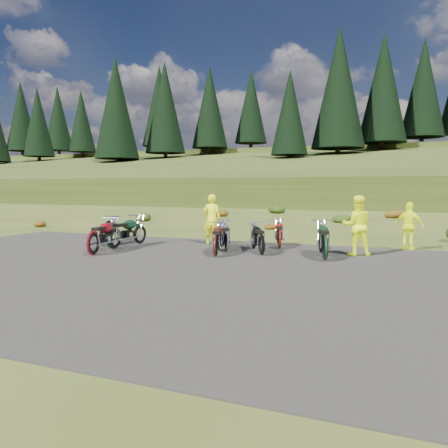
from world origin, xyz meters
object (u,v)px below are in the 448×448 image
at_px(motorcycle_3, 227,252).
at_px(person_middle, 212,220).
at_px(motorcycle_7, 325,262).
at_px(motorcycle_0, 103,246).

distance_m(motorcycle_3, person_middle, 2.10).
relative_size(motorcycle_7, person_middle, 1.16).
bearing_deg(motorcycle_3, person_middle, 10.44).
height_order(motorcycle_7, person_middle, person_middle).
height_order(motorcycle_3, motorcycle_7, motorcycle_7).
bearing_deg(person_middle, motorcycle_7, 143.97).
relative_size(motorcycle_3, person_middle, 1.03).
distance_m(motorcycle_0, person_middle, 4.04).
height_order(motorcycle_0, motorcycle_3, motorcycle_0).
bearing_deg(motorcycle_3, motorcycle_0, 65.61).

